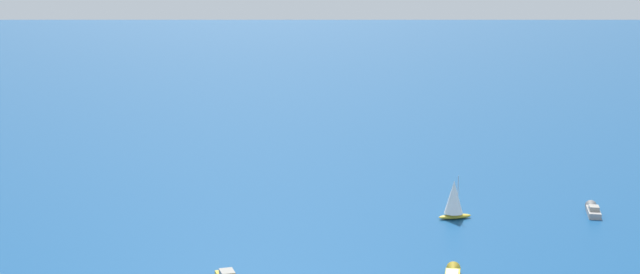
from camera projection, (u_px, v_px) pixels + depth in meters
sailboat_inshore at (454, 199)px, 163.82m from camera, size 6.66×4.80×8.42m
motorboat_trailing at (593, 210)px, 168.16m from camera, size 2.31×8.76×2.54m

